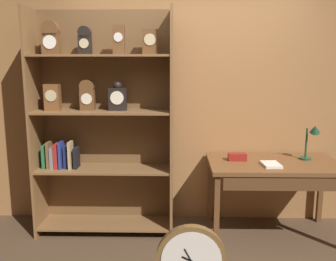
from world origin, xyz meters
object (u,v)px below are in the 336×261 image
(workbench, at_px, (275,171))
(desk_lamp, at_px, (312,138))
(toolbox_small, at_px, (237,157))
(round_clock_large, at_px, (191,260))
(bookshelf, at_px, (100,122))
(open_repair_manual, at_px, (271,165))

(workbench, distance_m, desk_lamp, 0.51)
(toolbox_small, xyz_separation_m, round_clock_large, (-0.50, -1.09, -0.52))
(bookshelf, height_order, desk_lamp, bookshelf)
(workbench, xyz_separation_m, open_repair_manual, (-0.07, -0.11, 0.10))
(desk_lamp, xyz_separation_m, open_repair_manual, (-0.45, -0.22, -0.22))
(bookshelf, height_order, open_repair_manual, bookshelf)
(bookshelf, distance_m, toolbox_small, 1.43)
(bookshelf, distance_m, open_repair_manual, 1.74)
(bookshelf, bearing_deg, desk_lamp, 0.33)
(workbench, bearing_deg, desk_lamp, 16.42)
(open_repair_manual, bearing_deg, bookshelf, 169.40)
(open_repair_manual, height_order, round_clock_large, open_repair_manual)
(workbench, relative_size, open_repair_manual, 5.95)
(open_repair_manual, relative_size, round_clock_large, 0.39)
(workbench, relative_size, round_clock_large, 2.32)
(desk_lamp, bearing_deg, workbench, -163.58)
(round_clock_large, bearing_deg, workbench, 49.12)
(bookshelf, xyz_separation_m, round_clock_large, (0.89, -1.11, -0.87))
(workbench, relative_size, toolbox_small, 7.21)
(workbench, bearing_deg, open_repair_manual, -124.18)
(desk_lamp, bearing_deg, open_repair_manual, -154.25)
(workbench, height_order, open_repair_manual, open_repair_manual)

